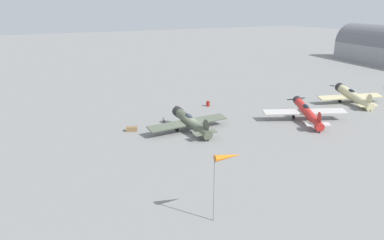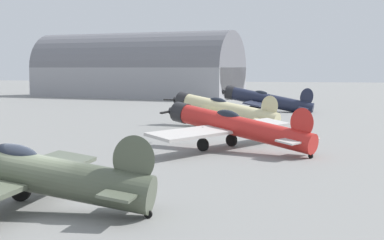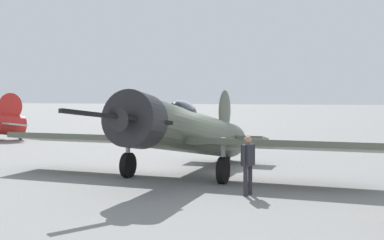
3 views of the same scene
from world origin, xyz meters
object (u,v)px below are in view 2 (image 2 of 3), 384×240
(airplane_mid_apron, at_px, (234,126))
(airplane_foreground, at_px, (25,173))
(airplane_outer_stand, at_px, (266,100))
(airplane_far_line, at_px, (222,110))

(airplane_mid_apron, bearing_deg, airplane_foreground, 101.22)
(airplane_mid_apron, bearing_deg, airplane_outer_stand, -61.11)
(airplane_foreground, bearing_deg, airplane_outer_stand, -94.68)
(airplane_mid_apron, distance_m, airplane_outer_stand, 33.96)
(airplane_mid_apron, bearing_deg, airplane_far_line, -51.08)
(airplane_foreground, bearing_deg, airplane_mid_apron, -106.20)
(airplane_foreground, xyz_separation_m, airplane_far_line, (0.51, 32.57, 0.01))
(airplane_mid_apron, relative_size, airplane_outer_stand, 1.11)
(airplane_outer_stand, bearing_deg, airplane_foreground, 91.06)
(airplane_mid_apron, xyz_separation_m, airplane_outer_stand, (-2.45, 33.87, -0.19))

